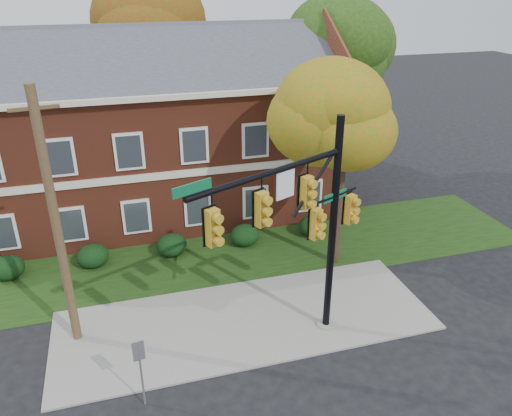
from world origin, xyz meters
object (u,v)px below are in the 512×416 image
object	(u,v)px
hedge_center	(172,245)
tree_far_rear	(156,28)
traffic_signal	(304,219)
sign_post	(140,363)
apartment_building	(152,122)
hedge_left	(93,256)
tree_near_right	(352,119)
hedge_right	(245,235)
hedge_far_left	(7,268)
hedge_far_right	(313,226)
utility_pole	(56,225)
tree_right_rear	(350,48)

from	to	relation	value
hedge_center	tree_far_rear	size ratio (longest dim) A/B	0.12
traffic_signal	sign_post	bearing A→B (deg)	168.12
apartment_building	traffic_signal	xyz separation A→B (m)	(3.46, -12.71, -0.01)
hedge_left	tree_near_right	xyz separation A→B (m)	(10.72, -2.83, 6.14)
apartment_building	hedge_left	world-z (taller)	apartment_building
hedge_left	hedge_right	bearing A→B (deg)	0.00
hedge_left	traffic_signal	distance (m)	11.13
hedge_right	hedge_left	bearing A→B (deg)	180.00
tree_near_right	hedge_far_left	bearing A→B (deg)	168.73
apartment_building	traffic_signal	bearing A→B (deg)	-74.79
hedge_center	hedge_far_right	world-z (taller)	same
hedge_left	utility_pole	xyz separation A→B (m)	(-0.55, -4.97, 4.09)
tree_right_rear	traffic_signal	bearing A→B (deg)	-120.08
hedge_far_left	tree_right_rear	size ratio (longest dim) A/B	0.13
hedge_center	tree_far_rear	xyz separation A→B (m)	(1.34, 13.09, 8.32)
apartment_building	hedge_right	distance (m)	7.73
utility_pole	tree_near_right	bearing A→B (deg)	2.05
hedge_far_left	utility_pole	distance (m)	7.08
utility_pole	sign_post	world-z (taller)	utility_pole
tree_near_right	utility_pole	bearing A→B (deg)	-169.26
tree_far_rear	traffic_signal	world-z (taller)	tree_far_rear
hedge_far_left	utility_pole	xyz separation A→B (m)	(2.95, -4.97, 4.09)
apartment_building	hedge_right	world-z (taller)	apartment_building
hedge_right	sign_post	world-z (taller)	sign_post
hedge_left	traffic_signal	size ratio (longest dim) A/B	0.17
hedge_far_left	traffic_signal	size ratio (longest dim) A/B	0.17
hedge_far_left	tree_near_right	distance (m)	15.75
hedge_right	hedge_far_right	bearing A→B (deg)	0.00
hedge_far_right	tree_near_right	size ratio (longest dim) A/B	0.16
hedge_left	tree_far_rear	size ratio (longest dim) A/B	0.12
hedge_left	traffic_signal	world-z (taller)	traffic_signal
hedge_center	apartment_building	bearing A→B (deg)	90.00
tree_right_rear	sign_post	world-z (taller)	tree_right_rear
hedge_far_left	traffic_signal	world-z (taller)	traffic_signal
tree_right_rear	utility_pole	xyz separation A→B (m)	(-15.36, -11.08, -3.51)
tree_right_rear	traffic_signal	xyz separation A→B (m)	(-7.86, -13.57, -3.15)
utility_pole	hedge_far_left	bearing A→B (deg)	112.00
hedge_far_left	tree_far_rear	xyz separation A→B (m)	(8.34, 13.09, 8.32)
tree_right_rear	apartment_building	bearing A→B (deg)	-175.67
sign_post	hedge_right	bearing A→B (deg)	49.03
hedge_center	utility_pole	xyz separation A→B (m)	(-4.05, -4.97, 4.09)
hedge_right	utility_pole	bearing A→B (deg)	-146.63
hedge_center	tree_right_rear	xyz separation A→B (m)	(11.31, 6.11, 7.60)
tree_far_rear	hedge_left	bearing A→B (deg)	-110.29
apartment_building	hedge_far_left	world-z (taller)	apartment_building
tree_near_right	hedge_right	bearing A→B (deg)	142.72
hedge_far_right	tree_near_right	xyz separation A→B (m)	(0.22, -2.83, 6.14)
hedge_center	hedge_right	distance (m)	3.50
tree_far_rear	sign_post	world-z (taller)	tree_far_rear
hedge_left	tree_right_rear	size ratio (longest dim) A/B	0.13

